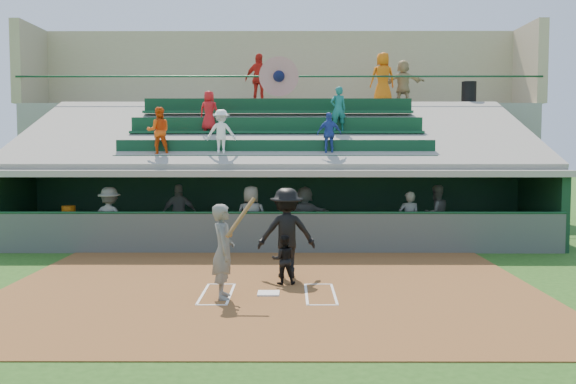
{
  "coord_description": "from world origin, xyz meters",
  "views": [
    {
      "loc": [
        0.43,
        -12.51,
        2.92
      ],
      "look_at": [
        0.37,
        3.5,
        1.8
      ],
      "focal_mm": 40.0,
      "sensor_mm": 36.0,
      "label": 1
    }
  ],
  "objects_px": {
    "white_table": "(70,232)",
    "water_cooler": "(69,212)",
    "trash_bin": "(469,93)",
    "batter_at_plate": "(223,251)",
    "catcher": "(284,260)",
    "home_plate": "(269,293)"
  },
  "relations": [
    {
      "from": "home_plate",
      "to": "catcher",
      "type": "bearing_deg",
      "value": 72.84
    },
    {
      "from": "batter_at_plate",
      "to": "catcher",
      "type": "height_order",
      "value": "batter_at_plate"
    },
    {
      "from": "white_table",
      "to": "water_cooler",
      "type": "bearing_deg",
      "value": -129.6
    },
    {
      "from": "batter_at_plate",
      "to": "trash_bin",
      "type": "distance_m",
      "value": 15.69
    },
    {
      "from": "batter_at_plate",
      "to": "catcher",
      "type": "xyz_separation_m",
      "value": [
        1.14,
        1.29,
        -0.39
      ]
    },
    {
      "from": "trash_bin",
      "to": "water_cooler",
      "type": "bearing_deg",
      "value": -154.57
    },
    {
      "from": "catcher",
      "to": "white_table",
      "type": "bearing_deg",
      "value": -42.35
    },
    {
      "from": "catcher",
      "to": "trash_bin",
      "type": "height_order",
      "value": "trash_bin"
    },
    {
      "from": "water_cooler",
      "to": "trash_bin",
      "type": "relative_size",
      "value": 0.47
    },
    {
      "from": "home_plate",
      "to": "white_table",
      "type": "xyz_separation_m",
      "value": [
        -6.01,
        6.07,
        0.4
      ]
    },
    {
      "from": "batter_at_plate",
      "to": "catcher",
      "type": "bearing_deg",
      "value": 48.57
    },
    {
      "from": "batter_at_plate",
      "to": "catcher",
      "type": "distance_m",
      "value": 1.77
    },
    {
      "from": "water_cooler",
      "to": "trash_bin",
      "type": "bearing_deg",
      "value": 25.43
    },
    {
      "from": "home_plate",
      "to": "catcher",
      "type": "xyz_separation_m",
      "value": [
        0.29,
        0.94,
        0.51
      ]
    },
    {
      "from": "batter_at_plate",
      "to": "trash_bin",
      "type": "xyz_separation_m",
      "value": [
        8.17,
        12.76,
        4.08
      ]
    },
    {
      "from": "catcher",
      "to": "water_cooler",
      "type": "relative_size",
      "value": 2.65
    },
    {
      "from": "white_table",
      "to": "trash_bin",
      "type": "height_order",
      "value": "trash_bin"
    },
    {
      "from": "home_plate",
      "to": "trash_bin",
      "type": "distance_m",
      "value": 15.24
    },
    {
      "from": "catcher",
      "to": "water_cooler",
      "type": "bearing_deg",
      "value": -42.17
    },
    {
      "from": "home_plate",
      "to": "water_cooler",
      "type": "bearing_deg",
      "value": 134.89
    },
    {
      "from": "white_table",
      "to": "water_cooler",
      "type": "xyz_separation_m",
      "value": [
        -0.02,
        -0.02,
        0.59
      ]
    },
    {
      "from": "white_table",
      "to": "trash_bin",
      "type": "bearing_deg",
      "value": 34.44
    }
  ]
}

